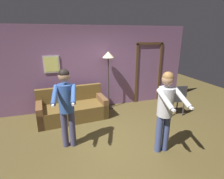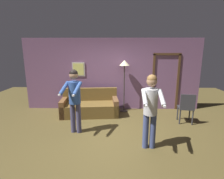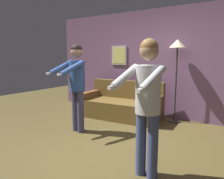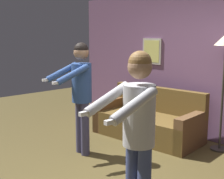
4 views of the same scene
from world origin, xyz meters
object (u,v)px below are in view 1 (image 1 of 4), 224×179
at_px(couch, 73,109).
at_px(dining_chair_distant, 177,98).
at_px(torchiere_lamp, 108,61).
at_px(person_standing_left, 66,102).
at_px(person_standing_right, 166,106).

bearing_deg(couch, dining_chair_distant, -12.96).
relative_size(couch, torchiere_lamp, 1.07).
bearing_deg(torchiere_lamp, person_standing_left, -128.72).
height_order(torchiere_lamp, person_standing_right, torchiere_lamp).
distance_m(couch, person_standing_right, 2.75).
distance_m(couch, torchiere_lamp, 1.78).
distance_m(person_standing_left, dining_chair_distant, 3.30).
relative_size(person_standing_left, dining_chair_distant, 1.84).
xyz_separation_m(torchiere_lamp, dining_chair_distant, (1.82, -1.06, -1.03)).
xyz_separation_m(couch, torchiere_lamp, (1.19, 0.37, 1.28)).
bearing_deg(couch, torchiere_lamp, 17.14).
xyz_separation_m(person_standing_left, dining_chair_distant, (3.19, 0.66, -0.51)).
bearing_deg(person_standing_left, torchiere_lamp, 51.28).
relative_size(couch, person_standing_right, 1.17).
bearing_deg(person_standing_right, dining_chair_distant, 45.63).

